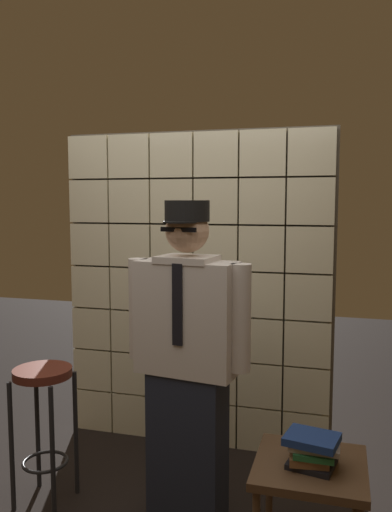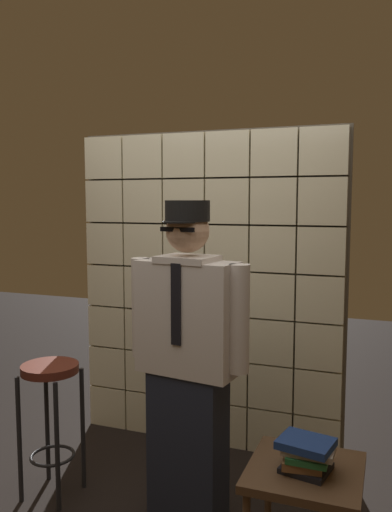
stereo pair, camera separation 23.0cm
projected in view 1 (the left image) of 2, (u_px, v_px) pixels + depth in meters
name	position (u px, v px, depth m)	size (l,w,h in m)	color
glass_block_wall	(195.00, 291.00, 3.79)	(1.98, 0.10, 2.31)	beige
standing_person	(187.00, 360.00, 2.81)	(0.72, 0.34, 1.79)	#1E2333
bar_stool	(43.00, 403.00, 3.05)	(0.34, 0.34, 0.82)	#592319
side_table	(310.00, 478.00, 2.46)	(0.52, 0.52, 0.56)	#513823
book_stack	(312.00, 450.00, 2.41)	(0.27, 0.24, 0.16)	black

